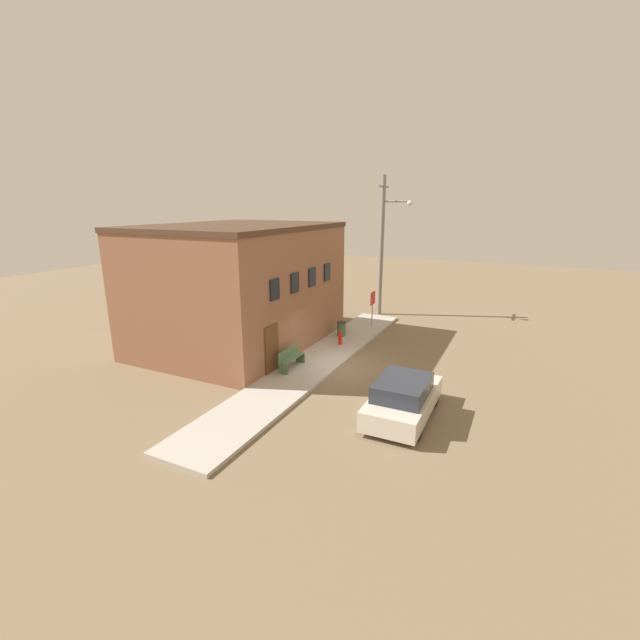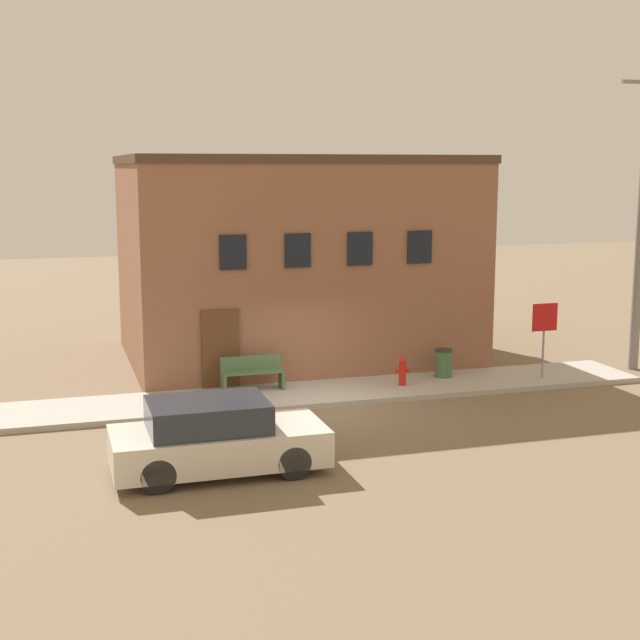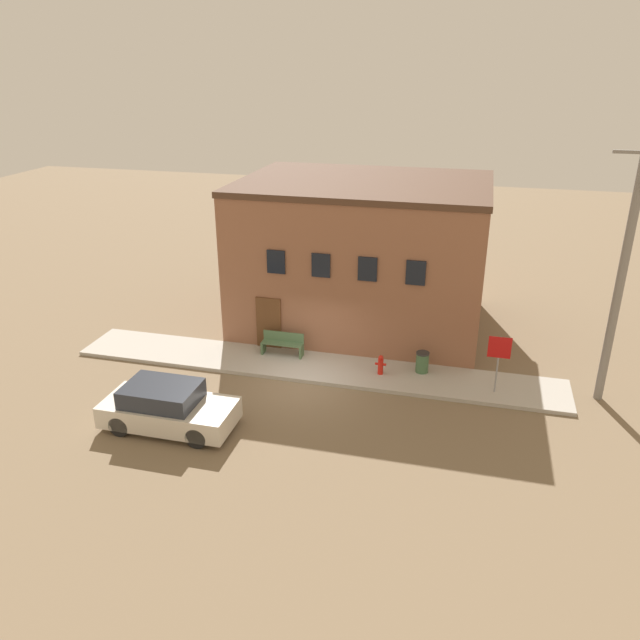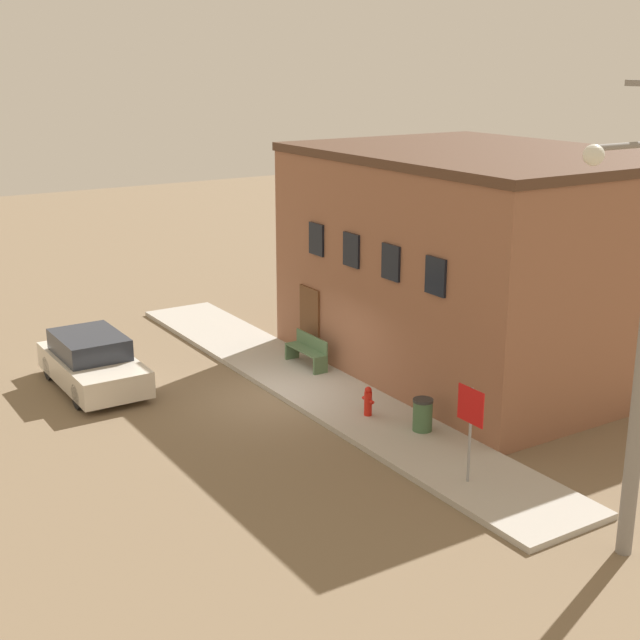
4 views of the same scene
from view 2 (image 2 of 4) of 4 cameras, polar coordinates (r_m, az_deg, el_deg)
name	(u,v)px [view 2 (image 2 of 4)]	position (r m, az deg, el deg)	size (l,w,h in m)	color
ground_plane	(324,409)	(21.94, 0.25, -5.69)	(80.00, 80.00, 0.00)	#7A664C
sidewalk	(310,394)	(23.02, -0.62, -4.77)	(18.25, 2.36, 0.14)	#B2ADA3
brick_building	(292,258)	(27.36, -1.78, 3.98)	(10.01, 7.54, 6.18)	#8E5B42
fire_hydrant	(402,371)	(23.68, 5.30, -3.30)	(0.41, 0.19, 0.74)	red
stop_sign	(544,325)	(24.97, 14.17, -0.34)	(0.76, 0.06, 2.06)	gray
bench	(252,373)	(23.15, -4.36, -3.40)	(1.62, 0.44, 0.88)	#4C6B47
trash_bin	(443,363)	(24.73, 7.90, -2.74)	(0.48, 0.48, 0.78)	#426642
parked_car	(216,438)	(17.46, -6.68, -7.50)	(4.12, 1.86, 1.44)	black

